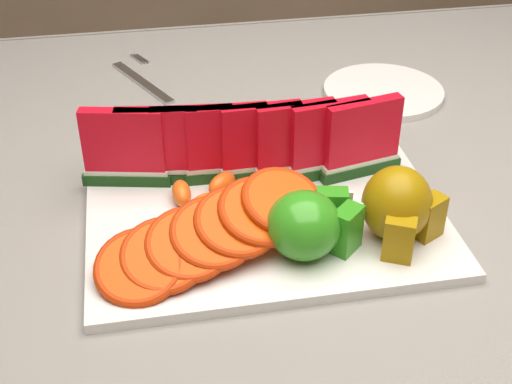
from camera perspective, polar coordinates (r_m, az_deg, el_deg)
The scene contains 11 objects.
table at distance 0.95m, azimuth 1.03°, elevation -3.96°, with size 1.40×0.90×0.75m.
tablecloth at distance 0.91m, azimuth 1.07°, elevation -0.90°, with size 1.53×1.03×0.20m.
platter at distance 0.82m, azimuth 0.69°, elevation -1.78°, with size 0.40×0.30×0.01m.
apple_cluster at distance 0.74m, azimuth 4.35°, elevation -2.60°, with size 0.11×0.10×0.07m.
pear_cluster at distance 0.77m, azimuth 11.36°, elevation -1.14°, with size 0.09×0.10×0.08m.
side_plate at distance 1.10m, azimuth 10.15°, elevation 7.94°, with size 0.22×0.22×0.01m.
fork at distance 1.14m, azimuth -9.11°, elevation 8.84°, with size 0.09×0.19×0.00m.
watermelon_row at distance 0.84m, azimuth -0.95°, elevation 3.80°, with size 0.39×0.07×0.10m.
orange_fan_front at distance 0.73m, azimuth -3.44°, elevation -3.27°, with size 0.27×0.16×0.07m.
orange_fan_back at distance 0.91m, azimuth -1.66°, elevation 4.29°, with size 0.29×0.11×0.05m.
tangerine_segments at distance 0.82m, azimuth -1.89°, elevation -0.14°, with size 0.15×0.08×0.03m.
Camera 1 is at (-0.15, -0.73, 1.25)m, focal length 50.00 mm.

